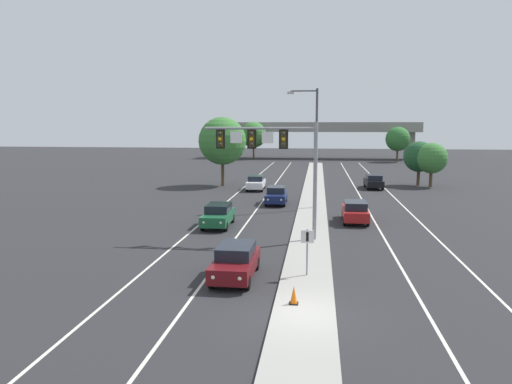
{
  "coord_description": "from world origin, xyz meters",
  "views": [
    {
      "loc": [
        0.44,
        -17.46,
        7.18
      ],
      "look_at": [
        -3.2,
        10.77,
        3.2
      ],
      "focal_mm": 33.95,
      "sensor_mm": 36.0,
      "label": 1
    }
  ],
  "objects_px": {
    "street_lamp_median": "(314,141)",
    "tree_far_left_c": "(254,135)",
    "tree_far_right_c": "(432,158)",
    "car_oncoming_white": "(256,183)",
    "median_sign_post": "(307,245)",
    "car_oncoming_navy": "(276,195)",
    "overhead_signal_mast": "(276,153)",
    "car_receding_red": "(355,211)",
    "tree_far_left_b": "(222,141)",
    "car_oncoming_darkred": "(236,261)",
    "tree_far_right_b": "(419,157)",
    "car_oncoming_green": "(218,215)",
    "car_receding_black": "(374,181)",
    "tree_far_right_a": "(398,139)",
    "traffic_cone_median_nose": "(294,295)"
  },
  "relations": [
    {
      "from": "median_sign_post",
      "to": "car_oncoming_navy",
      "type": "height_order",
      "value": "median_sign_post"
    },
    {
      "from": "tree_far_right_a",
      "to": "tree_far_right_b",
      "type": "xyz_separation_m",
      "value": [
        -3.3,
        -37.09,
        -1.0
      ]
    },
    {
      "from": "car_receding_red",
      "to": "tree_far_left_c",
      "type": "relative_size",
      "value": 0.58
    },
    {
      "from": "tree_far_right_a",
      "to": "tree_far_left_b",
      "type": "bearing_deg",
      "value": -123.03
    },
    {
      "from": "overhead_signal_mast",
      "to": "median_sign_post",
      "type": "height_order",
      "value": "overhead_signal_mast"
    },
    {
      "from": "car_receding_red",
      "to": "tree_far_right_c",
      "type": "xyz_separation_m",
      "value": [
        10.17,
        21.8,
        2.52
      ]
    },
    {
      "from": "car_oncoming_green",
      "to": "tree_far_right_c",
      "type": "relative_size",
      "value": 0.88
    },
    {
      "from": "overhead_signal_mast",
      "to": "tree_far_right_a",
      "type": "bearing_deg",
      "value": 75.14
    },
    {
      "from": "tree_far_left_b",
      "to": "tree_far_right_b",
      "type": "height_order",
      "value": "tree_far_left_b"
    },
    {
      "from": "median_sign_post",
      "to": "tree_far_left_b",
      "type": "bearing_deg",
      "value": 107.68
    },
    {
      "from": "car_oncoming_darkred",
      "to": "car_oncoming_green",
      "type": "relative_size",
      "value": 1.0
    },
    {
      "from": "traffic_cone_median_nose",
      "to": "tree_far_right_c",
      "type": "height_order",
      "value": "tree_far_right_c"
    },
    {
      "from": "car_receding_red",
      "to": "tree_far_right_a",
      "type": "bearing_deg",
      "value": 78.43
    },
    {
      "from": "car_oncoming_darkred",
      "to": "traffic_cone_median_nose",
      "type": "bearing_deg",
      "value": -49.23
    },
    {
      "from": "median_sign_post",
      "to": "car_oncoming_green",
      "type": "bearing_deg",
      "value": 120.77
    },
    {
      "from": "car_oncoming_white",
      "to": "tree_far_right_c",
      "type": "xyz_separation_m",
      "value": [
        19.74,
        5.07,
        2.52
      ]
    },
    {
      "from": "car_oncoming_green",
      "to": "car_oncoming_navy",
      "type": "height_order",
      "value": "same"
    },
    {
      "from": "tree_far_left_b",
      "to": "tree_far_right_c",
      "type": "distance_m",
      "value": 24.24
    },
    {
      "from": "car_oncoming_darkred",
      "to": "car_oncoming_white",
      "type": "distance_m",
      "value": 31.04
    },
    {
      "from": "tree_far_right_c",
      "to": "car_receding_red",
      "type": "bearing_deg",
      "value": -115.0
    },
    {
      "from": "car_oncoming_darkred",
      "to": "tree_far_right_a",
      "type": "xyz_separation_m",
      "value": [
        18.87,
        74.33,
        3.59
      ]
    },
    {
      "from": "car_oncoming_white",
      "to": "tree_far_right_a",
      "type": "xyz_separation_m",
      "value": [
        21.89,
        43.44,
        3.59
      ]
    },
    {
      "from": "median_sign_post",
      "to": "street_lamp_median",
      "type": "height_order",
      "value": "street_lamp_median"
    },
    {
      "from": "tree_far_left_b",
      "to": "car_receding_black",
      "type": "bearing_deg",
      "value": -0.59
    },
    {
      "from": "median_sign_post",
      "to": "tree_far_left_b",
      "type": "height_order",
      "value": "tree_far_left_b"
    },
    {
      "from": "overhead_signal_mast",
      "to": "car_oncoming_green",
      "type": "xyz_separation_m",
      "value": [
        -4.39,
        3.69,
        -4.66
      ]
    },
    {
      "from": "car_receding_red",
      "to": "tree_far_left_b",
      "type": "relative_size",
      "value": 0.56
    },
    {
      "from": "car_oncoming_white",
      "to": "car_receding_black",
      "type": "bearing_deg",
      "value": 12.5
    },
    {
      "from": "median_sign_post",
      "to": "tree_far_right_b",
      "type": "bearing_deg",
      "value": 71.61
    },
    {
      "from": "street_lamp_median",
      "to": "tree_far_left_c",
      "type": "distance_m",
      "value": 60.44
    },
    {
      "from": "car_oncoming_navy",
      "to": "car_oncoming_green",
      "type": "bearing_deg",
      "value": -107.41
    },
    {
      "from": "tree_far_right_c",
      "to": "car_oncoming_white",
      "type": "bearing_deg",
      "value": -165.59
    },
    {
      "from": "car_oncoming_darkred",
      "to": "tree_far_right_c",
      "type": "height_order",
      "value": "tree_far_right_c"
    },
    {
      "from": "car_receding_red",
      "to": "tree_far_left_c",
      "type": "bearing_deg",
      "value": 104.16
    },
    {
      "from": "median_sign_post",
      "to": "car_oncoming_green",
      "type": "distance_m",
      "value": 12.79
    },
    {
      "from": "car_oncoming_navy",
      "to": "tree_far_left_b",
      "type": "bearing_deg",
      "value": 121.16
    },
    {
      "from": "car_oncoming_darkred",
      "to": "car_receding_red",
      "type": "distance_m",
      "value": 15.6
    },
    {
      "from": "tree_far_left_c",
      "to": "car_receding_red",
      "type": "bearing_deg",
      "value": -75.84
    },
    {
      "from": "car_oncoming_darkred",
      "to": "street_lamp_median",
      "type": "bearing_deg",
      "value": 80.15
    },
    {
      "from": "car_oncoming_white",
      "to": "traffic_cone_median_nose",
      "type": "height_order",
      "value": "car_oncoming_white"
    },
    {
      "from": "car_oncoming_green",
      "to": "car_oncoming_white",
      "type": "distance_m",
      "value": 19.52
    },
    {
      "from": "tree_far_right_c",
      "to": "street_lamp_median",
      "type": "bearing_deg",
      "value": -128.84
    },
    {
      "from": "car_oncoming_white",
      "to": "tree_far_right_a",
      "type": "distance_m",
      "value": 48.78
    },
    {
      "from": "street_lamp_median",
      "to": "car_oncoming_green",
      "type": "relative_size",
      "value": 2.22
    },
    {
      "from": "traffic_cone_median_nose",
      "to": "tree_far_right_c",
      "type": "bearing_deg",
      "value": 70.66
    },
    {
      "from": "median_sign_post",
      "to": "tree_far_left_c",
      "type": "relative_size",
      "value": 0.28
    },
    {
      "from": "car_oncoming_green",
      "to": "tree_far_left_c",
      "type": "height_order",
      "value": "tree_far_left_c"
    },
    {
      "from": "car_receding_red",
      "to": "car_receding_black",
      "type": "xyz_separation_m",
      "value": [
        3.48,
        19.63,
        0.0
      ]
    },
    {
      "from": "car_oncoming_green",
      "to": "car_receding_red",
      "type": "relative_size",
      "value": 1.0
    },
    {
      "from": "car_oncoming_darkred",
      "to": "tree_far_right_b",
      "type": "height_order",
      "value": "tree_far_right_b"
    }
  ]
}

